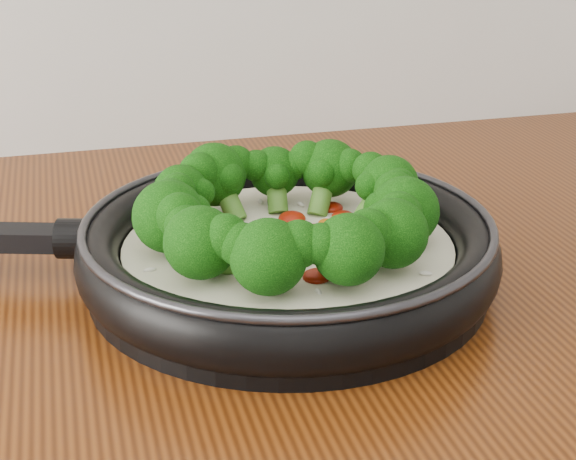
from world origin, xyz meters
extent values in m
cylinder|color=black|center=(0.13, 1.06, 0.91)|extent=(0.43, 0.43, 0.01)
torus|color=black|center=(0.13, 1.06, 0.93)|extent=(0.45, 0.45, 0.04)
torus|color=#2D2D33|center=(0.13, 1.06, 0.96)|extent=(0.44, 0.44, 0.01)
cylinder|color=black|center=(-0.05, 1.11, 0.94)|extent=(0.04, 0.04, 0.04)
cylinder|color=white|center=(0.13, 1.06, 0.93)|extent=(0.36, 0.36, 0.02)
ellipsoid|color=#9A1707|center=(0.13, 0.99, 0.94)|extent=(0.03, 0.03, 0.01)
ellipsoid|color=#9A1707|center=(0.06, 1.13, 0.94)|extent=(0.02, 0.02, 0.01)
ellipsoid|color=#BD5D0C|center=(0.21, 1.04, 0.94)|extent=(0.03, 0.03, 0.01)
ellipsoid|color=#9A1707|center=(0.14, 1.11, 0.94)|extent=(0.03, 0.03, 0.01)
ellipsoid|color=#9A1707|center=(0.05, 1.08, 0.94)|extent=(0.02, 0.02, 0.01)
ellipsoid|color=#BD5D0C|center=(0.17, 1.05, 0.94)|extent=(0.02, 0.02, 0.01)
ellipsoid|color=#9A1707|center=(0.21, 1.07, 0.94)|extent=(0.02, 0.02, 0.01)
ellipsoid|color=#9A1707|center=(0.12, 1.02, 0.94)|extent=(0.03, 0.03, 0.01)
ellipsoid|color=#BD5D0C|center=(0.17, 1.09, 0.94)|extent=(0.02, 0.02, 0.01)
ellipsoid|color=#9A1707|center=(0.16, 1.08, 0.94)|extent=(0.03, 0.03, 0.01)
ellipsoid|color=#9A1707|center=(0.19, 1.12, 0.94)|extent=(0.02, 0.02, 0.01)
ellipsoid|color=#BD5D0C|center=(0.21, 1.06, 0.94)|extent=(0.02, 0.02, 0.01)
ellipsoid|color=#9A1707|center=(0.13, 1.08, 0.94)|extent=(0.02, 0.02, 0.01)
ellipsoid|color=#9A1707|center=(0.08, 1.13, 0.94)|extent=(0.02, 0.02, 0.01)
ellipsoid|color=#BD5D0C|center=(0.14, 1.03, 0.94)|extent=(0.03, 0.03, 0.01)
ellipsoid|color=#9A1707|center=(0.14, 1.03, 0.94)|extent=(0.02, 0.02, 0.01)
ellipsoid|color=#9A1707|center=(0.07, 1.09, 0.94)|extent=(0.03, 0.03, 0.01)
ellipsoid|color=#BD5D0C|center=(0.16, 1.06, 0.94)|extent=(0.03, 0.03, 0.01)
ellipsoid|color=#9A1707|center=(0.19, 1.10, 0.94)|extent=(0.03, 0.03, 0.01)
ellipsoid|color=#9A1707|center=(0.12, 1.05, 0.94)|extent=(0.03, 0.03, 0.01)
ellipsoid|color=#BD5D0C|center=(0.06, 1.12, 0.94)|extent=(0.03, 0.03, 0.01)
ellipsoid|color=white|center=(0.24, 1.05, 0.94)|extent=(0.01, 0.01, 0.00)
ellipsoid|color=white|center=(0.13, 1.06, 0.94)|extent=(0.01, 0.01, 0.00)
ellipsoid|color=white|center=(0.21, 0.97, 0.94)|extent=(0.01, 0.01, 0.00)
ellipsoid|color=white|center=(0.19, 1.06, 0.94)|extent=(0.01, 0.01, 0.00)
ellipsoid|color=white|center=(0.15, 1.06, 0.94)|extent=(0.01, 0.01, 0.00)
ellipsoid|color=white|center=(0.25, 1.05, 0.94)|extent=(0.01, 0.01, 0.00)
ellipsoid|color=white|center=(0.15, 1.02, 0.94)|extent=(0.01, 0.01, 0.00)
ellipsoid|color=white|center=(0.12, 0.94, 0.94)|extent=(0.01, 0.00, 0.00)
ellipsoid|color=white|center=(0.14, 1.04, 0.94)|extent=(0.01, 0.01, 0.00)
ellipsoid|color=white|center=(0.09, 1.02, 0.94)|extent=(0.01, 0.01, 0.00)
ellipsoid|color=white|center=(0.00, 1.03, 0.94)|extent=(0.01, 0.01, 0.00)
ellipsoid|color=white|center=(0.20, 1.09, 0.94)|extent=(0.01, 0.01, 0.00)
ellipsoid|color=white|center=(0.15, 1.04, 0.94)|extent=(0.01, 0.01, 0.00)
ellipsoid|color=white|center=(0.10, 1.06, 0.94)|extent=(0.01, 0.01, 0.00)
ellipsoid|color=white|center=(0.12, 1.16, 0.94)|extent=(0.01, 0.01, 0.00)
ellipsoid|color=white|center=(0.16, 1.14, 0.94)|extent=(0.01, 0.01, 0.00)
ellipsoid|color=white|center=(0.13, 1.02, 0.94)|extent=(0.01, 0.01, 0.00)
ellipsoid|color=white|center=(0.12, 0.96, 0.94)|extent=(0.00, 0.01, 0.00)
ellipsoid|color=white|center=(0.17, 1.10, 0.94)|extent=(0.01, 0.01, 0.00)
cylinder|color=#5B9631|center=(0.20, 1.04, 0.95)|extent=(0.04, 0.03, 0.04)
sphere|color=black|center=(0.22, 1.03, 0.97)|extent=(0.07, 0.07, 0.06)
sphere|color=black|center=(0.22, 1.05, 0.98)|extent=(0.05, 0.05, 0.04)
sphere|color=black|center=(0.21, 1.01, 0.98)|extent=(0.04, 0.04, 0.03)
sphere|color=black|center=(0.20, 1.04, 0.97)|extent=(0.04, 0.04, 0.03)
cylinder|color=#5B9631|center=(0.20, 1.08, 0.95)|extent=(0.04, 0.03, 0.04)
sphere|color=black|center=(0.23, 1.08, 0.97)|extent=(0.07, 0.07, 0.05)
sphere|color=black|center=(0.21, 1.10, 0.98)|extent=(0.04, 0.04, 0.03)
sphere|color=black|center=(0.23, 1.06, 0.98)|extent=(0.04, 0.04, 0.03)
sphere|color=black|center=(0.21, 1.08, 0.98)|extent=(0.03, 0.03, 0.03)
cylinder|color=#5B9631|center=(0.18, 1.12, 0.95)|extent=(0.04, 0.04, 0.04)
sphere|color=black|center=(0.19, 1.14, 0.97)|extent=(0.07, 0.07, 0.06)
sphere|color=black|center=(0.17, 1.15, 0.98)|extent=(0.04, 0.04, 0.03)
sphere|color=black|center=(0.20, 1.12, 0.98)|extent=(0.04, 0.04, 0.03)
sphere|color=black|center=(0.18, 1.12, 0.98)|extent=(0.03, 0.03, 0.03)
cylinder|color=#5B9631|center=(0.14, 1.14, 0.95)|extent=(0.02, 0.04, 0.04)
sphere|color=black|center=(0.14, 1.16, 0.97)|extent=(0.06, 0.06, 0.05)
sphere|color=black|center=(0.12, 1.15, 0.98)|extent=(0.04, 0.04, 0.03)
sphere|color=black|center=(0.16, 1.15, 0.98)|extent=(0.04, 0.04, 0.03)
sphere|color=black|center=(0.14, 1.14, 0.97)|extent=(0.03, 0.03, 0.02)
cylinder|color=#5B9631|center=(0.09, 1.13, 0.95)|extent=(0.03, 0.04, 0.04)
sphere|color=black|center=(0.08, 1.15, 0.97)|extent=(0.07, 0.07, 0.06)
sphere|color=black|center=(0.06, 1.13, 0.98)|extent=(0.05, 0.05, 0.04)
sphere|color=black|center=(0.10, 1.16, 0.98)|extent=(0.04, 0.04, 0.03)
sphere|color=black|center=(0.09, 1.13, 0.98)|extent=(0.04, 0.04, 0.03)
cylinder|color=#5B9631|center=(0.06, 1.10, 0.95)|extent=(0.04, 0.04, 0.04)
sphere|color=black|center=(0.04, 1.12, 0.97)|extent=(0.06, 0.06, 0.05)
sphere|color=black|center=(0.04, 1.10, 0.98)|extent=(0.04, 0.04, 0.03)
sphere|color=black|center=(0.06, 1.13, 0.98)|extent=(0.04, 0.04, 0.03)
sphere|color=black|center=(0.06, 1.10, 0.97)|extent=(0.03, 0.03, 0.02)
cylinder|color=#5B9631|center=(0.05, 1.06, 0.95)|extent=(0.04, 0.02, 0.04)
sphere|color=black|center=(0.03, 1.06, 0.97)|extent=(0.08, 0.08, 0.06)
sphere|color=black|center=(0.03, 1.04, 0.98)|extent=(0.05, 0.05, 0.04)
sphere|color=black|center=(0.03, 1.09, 0.98)|extent=(0.04, 0.04, 0.04)
sphere|color=black|center=(0.05, 1.06, 0.97)|extent=(0.04, 0.04, 0.03)
cylinder|color=#5B9631|center=(0.06, 1.02, 0.95)|extent=(0.04, 0.04, 0.04)
sphere|color=black|center=(0.04, 1.00, 0.97)|extent=(0.07, 0.07, 0.06)
sphere|color=black|center=(0.06, 0.99, 0.98)|extent=(0.05, 0.05, 0.04)
sphere|color=black|center=(0.03, 1.02, 0.98)|extent=(0.04, 0.04, 0.03)
sphere|color=black|center=(0.06, 1.02, 0.97)|extent=(0.04, 0.04, 0.03)
cylinder|color=#5B9631|center=(0.09, 0.99, 0.95)|extent=(0.03, 0.04, 0.04)
sphere|color=black|center=(0.09, 0.97, 0.97)|extent=(0.07, 0.07, 0.06)
sphere|color=black|center=(0.11, 0.96, 0.98)|extent=(0.05, 0.05, 0.04)
sphere|color=black|center=(0.07, 0.98, 0.98)|extent=(0.04, 0.04, 0.03)
sphere|color=black|center=(0.09, 0.99, 0.97)|extent=(0.04, 0.04, 0.03)
cylinder|color=#5B9631|center=(0.14, 0.98, 0.95)|extent=(0.03, 0.04, 0.04)
sphere|color=black|center=(0.15, 0.96, 0.97)|extent=(0.07, 0.07, 0.06)
sphere|color=black|center=(0.16, 0.97, 0.98)|extent=(0.04, 0.04, 0.03)
sphere|color=black|center=(0.12, 0.96, 0.98)|extent=(0.04, 0.04, 0.03)
sphere|color=black|center=(0.14, 0.98, 0.98)|extent=(0.03, 0.03, 0.03)
cylinder|color=#5B9631|center=(0.18, 1.00, 0.95)|extent=(0.04, 0.04, 0.04)
sphere|color=black|center=(0.19, 0.98, 0.97)|extent=(0.07, 0.07, 0.06)
sphere|color=black|center=(0.20, 1.00, 0.98)|extent=(0.04, 0.04, 0.03)
sphere|color=black|center=(0.17, 0.97, 0.98)|extent=(0.04, 0.04, 0.03)
sphere|color=black|center=(0.18, 1.00, 0.97)|extent=(0.03, 0.03, 0.03)
camera|label=1|loc=(-0.05, 0.41, 1.24)|focal=53.67mm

